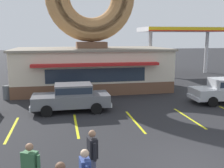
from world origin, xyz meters
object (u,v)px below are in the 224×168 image
car_grey (72,96)px  pedestrian_blue_sweater_man (92,154)px  pedestrian_clipboard_woman (31,168)px  trash_bin (7,92)px

car_grey → pedestrian_blue_sweater_man: size_ratio=2.78×
pedestrian_blue_sweater_man → pedestrian_clipboard_woman: (-1.71, -0.47, -0.04)m
car_grey → trash_bin: size_ratio=4.68×
pedestrian_clipboard_woman → trash_bin: bearing=103.3°
car_grey → pedestrian_blue_sweater_man: pedestrian_blue_sweater_man is taller
pedestrian_blue_sweater_man → pedestrian_clipboard_woman: pedestrian_blue_sweater_man is taller
car_grey → trash_bin: car_grey is taller
pedestrian_clipboard_woman → trash_bin: pedestrian_clipboard_woman is taller
pedestrian_clipboard_woman → car_grey: bearing=80.1°
pedestrian_blue_sweater_man → pedestrian_clipboard_woman: bearing=-164.6°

